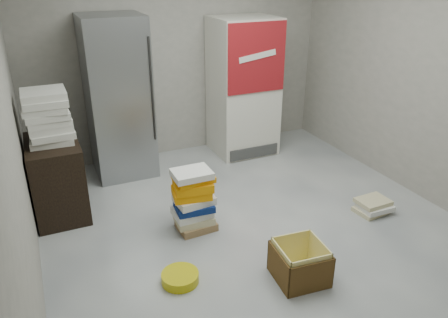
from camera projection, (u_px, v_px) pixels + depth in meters
ground at (271, 243)px, 4.11m from camera, size 5.00×5.00×0.00m
room_shell at (281, 50)px, 3.37m from camera, size 4.04×5.04×2.82m
steel_fridge at (118, 98)px, 5.16m from camera, size 0.70×0.72×1.90m
coke_cooler at (243, 87)px, 5.78m from camera, size 0.80×0.73×1.80m
wood_shelf at (57, 178)px, 4.47m from camera, size 0.50×0.80×0.80m
supply_box_stack at (48, 117)px, 4.20m from camera, size 0.44×0.44×0.52m
phonebook_stack_main at (193, 200)px, 4.21m from camera, size 0.41×0.34×0.64m
phonebook_stack_side at (373, 206)px, 4.59m from camera, size 0.36×0.31×0.15m
cardboard_box at (300, 265)px, 3.61m from camera, size 0.44×0.44×0.33m
bucket_lid at (180, 278)px, 3.60m from camera, size 0.41×0.41×0.08m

